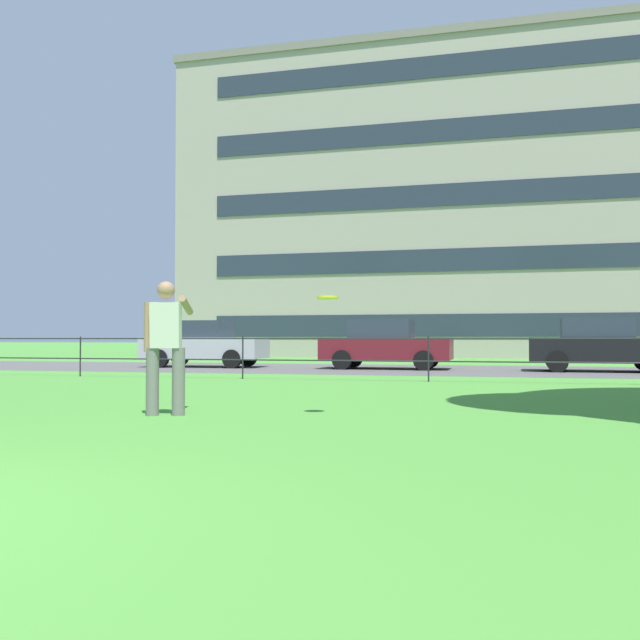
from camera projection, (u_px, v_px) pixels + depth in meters
name	position (u px, v px, depth m)	size (l,w,h in m)	color
street_strip	(378.00, 369.00, 21.59)	(80.00, 7.31, 0.01)	#565454
park_fence	(332.00, 351.00, 15.80)	(39.17, 0.04, 1.00)	#232328
person_thrower	(166.00, 343.00, 8.61)	(0.50, 0.83, 1.66)	slate
frisbee	(328.00, 298.00, 8.55)	(0.36, 0.36, 0.04)	yellow
car_silver_right	(204.00, 344.00, 23.09)	(4.06, 1.93, 1.54)	#B7BABF
car_maroon_left	(385.00, 344.00, 21.66)	(4.01, 1.84, 1.54)	maroon
car_black_far_left	(600.00, 345.00, 19.87)	(4.06, 1.93, 1.54)	black
apartment_building_background	(470.00, 213.00, 39.70)	(30.83, 12.96, 16.29)	#ADA393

